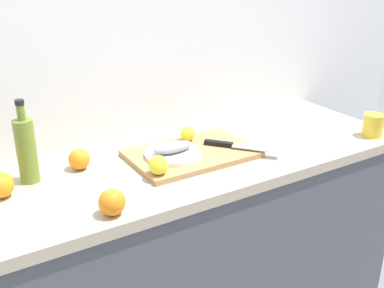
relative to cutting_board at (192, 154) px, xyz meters
name	(u,v)px	position (x,y,z in m)	size (l,w,h in m)	color
back_wall	(116,51)	(-0.14, 0.33, 0.34)	(3.20, 0.05, 2.50)	white
kitchen_counter	(161,268)	(-0.14, 0.00, -0.46)	(2.00, 0.60, 0.90)	#4C5159
cutting_board	(192,154)	(0.00, 0.00, 0.00)	(0.45, 0.30, 0.02)	tan
white_plate	(174,154)	(-0.08, 0.00, 0.02)	(0.21, 0.21, 0.01)	white
fish_fillet	(174,148)	(-0.08, 0.00, 0.04)	(0.15, 0.07, 0.04)	gray
chef_knife	(232,145)	(0.15, -0.05, 0.02)	(0.21, 0.24, 0.02)	silver
lemon_0	(188,134)	(0.04, 0.10, 0.04)	(0.06, 0.06, 0.06)	yellow
lemon_1	(158,165)	(-0.19, -0.10, 0.04)	(0.06, 0.06, 0.06)	yellow
olive_oil_bottle	(26,149)	(-0.56, 0.11, 0.10)	(0.06, 0.06, 0.28)	olive
coffee_mug_0	(374,125)	(0.74, -0.21, 0.04)	(0.12, 0.08, 0.09)	yellow
orange_0	(79,159)	(-0.39, 0.11, 0.03)	(0.07, 0.07, 0.07)	orange
orange_2	(0,185)	(-0.66, 0.04, 0.03)	(0.08, 0.08, 0.08)	orange
orange_3	(112,202)	(-0.41, -0.23, 0.03)	(0.08, 0.08, 0.08)	orange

